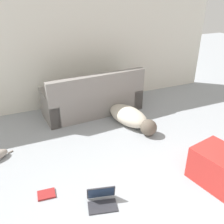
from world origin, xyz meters
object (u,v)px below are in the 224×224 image
at_px(dog, 131,117).
at_px(laptop_open, 102,198).
at_px(couch, 93,99).
at_px(side_chair, 223,165).
at_px(book_red, 46,194).

height_order(dog, laptop_open, dog).
height_order(couch, side_chair, side_chair).
distance_m(laptop_open, book_red, 0.73).
bearing_deg(dog, laptop_open, -52.75).
bearing_deg(side_chair, book_red, -29.56).
xyz_separation_m(laptop_open, side_chair, (1.59, -0.31, 0.24)).
relative_size(dog, side_chair, 1.48).
distance_m(laptop_open, side_chair, 1.64).
height_order(laptop_open, book_red, laptop_open).
relative_size(couch, dog, 1.47).
bearing_deg(side_chair, couch, -84.00).
height_order(couch, laptop_open, couch).
xyz_separation_m(couch, book_red, (-1.34, -1.98, -0.28)).
bearing_deg(laptop_open, book_red, 160.55).
height_order(laptop_open, side_chair, side_chair).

